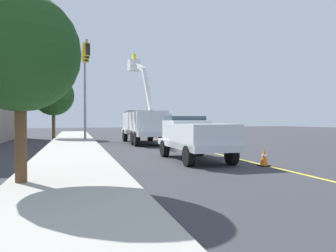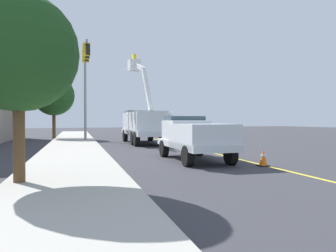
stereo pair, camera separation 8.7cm
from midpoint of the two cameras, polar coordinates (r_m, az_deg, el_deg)
The scene contains 12 objects.
ground at distance 24.74m, azimuth 2.14°, elevation -3.29°, with size 120.00×120.00×0.00m, color #38383D.
sidewalk_far_side at distance 23.57m, azimuth -15.89°, elevation -3.40°, with size 60.00×3.60×0.12m, color #B2ADA3.
lane_centre_stripe at distance 24.74m, azimuth 2.14°, elevation -3.29°, with size 50.00×0.16×0.01m, color yellow.
utility_bucket_truck at distance 26.67m, azimuth -4.12°, elevation 0.50°, with size 8.40×3.29×7.32m.
service_pickup_truck at distance 15.30m, azimuth 4.71°, elevation -1.77°, with size 5.78×2.64×2.06m.
passing_minivan at distance 36.01m, azimuth 1.15°, elevation -0.39°, with size 4.96×2.36×1.69m.
traffic_cone_leading at distance 13.99m, azimuth 16.24°, elevation -5.27°, with size 0.40×0.40×0.69m.
traffic_cone_mid_front at distance 22.79m, azimuth 3.09°, elevation -2.75°, with size 0.40×0.40×0.74m.
traffic_cone_mid_rear at distance 30.46m, azimuth -1.44°, elevation -1.69°, with size 0.40×0.40×0.85m.
traffic_signal_mast at distance 29.44m, azimuth -13.87°, elevation 9.09°, with size 5.18×0.85×8.64m.
street_tree_left at distance 10.33m, azimuth -24.12°, elevation 11.42°, with size 3.33×3.33×5.43m.
street_tree_right at distance 34.17m, azimuth -18.97°, elevation 4.99°, with size 3.94×3.94×6.24m.
Camera 2 is at (-22.68, 9.70, 1.86)m, focal length 35.44 mm.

